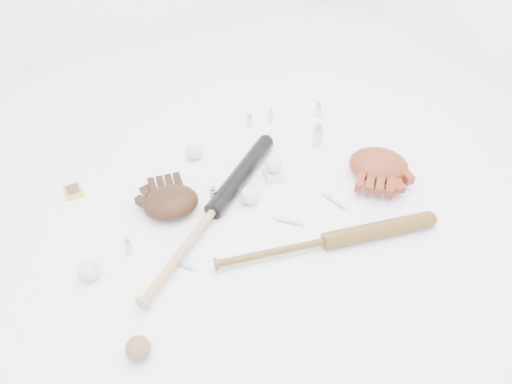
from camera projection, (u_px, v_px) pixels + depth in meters
name	position (u px, v px, depth m)	size (l,w,h in m)	color
bat_dark	(214.00, 210.00, 1.90)	(0.99, 0.07, 0.07)	black
bat_wood	(326.00, 241.00, 1.79)	(0.87, 0.06, 0.06)	brown
glove_dark	(171.00, 202.00, 1.91)	(0.26, 0.26, 0.09)	black
glove_tan	(379.00, 165.00, 2.07)	(0.29, 0.29, 0.11)	maroon
trading_card	(73.00, 191.00, 2.02)	(0.07, 0.10, 0.01)	gold
pedestal	(274.00, 175.00, 2.07)	(0.07, 0.07, 0.04)	white
baseball_on_pedestal	(274.00, 164.00, 2.03)	(0.07, 0.07, 0.07)	silver
baseball_left	(89.00, 270.00, 1.69)	(0.08, 0.08, 0.08)	silver
baseball_upper	(194.00, 151.00, 2.16)	(0.08, 0.08, 0.08)	silver
baseball_mid	(250.00, 195.00, 1.96)	(0.07, 0.07, 0.07)	silver
baseball_aged	(138.00, 348.00, 1.47)	(0.08, 0.08, 0.08)	brown
syringe_0	(185.00, 265.00, 1.74)	(0.13, 0.02, 0.02)	#ADBCC6
syringe_1	(287.00, 221.00, 1.89)	(0.16, 0.03, 0.02)	#ADBCC6
syringe_2	(264.00, 139.00, 2.27)	(0.17, 0.03, 0.02)	#ADBCC6
syringe_3	(336.00, 201.00, 1.97)	(0.16, 0.03, 0.02)	#ADBCC6
vial_0	(250.00, 121.00, 2.33)	(0.03, 0.03, 0.07)	silver
vial_1	(319.00, 110.00, 2.39)	(0.03, 0.03, 0.07)	silver
vial_2	(213.00, 194.00, 1.96)	(0.03, 0.03, 0.07)	silver
vial_3	(318.00, 135.00, 2.22)	(0.04, 0.04, 0.10)	silver
vial_4	(128.00, 247.00, 1.77)	(0.03, 0.03, 0.06)	silver
vial_5	(271.00, 115.00, 2.37)	(0.02, 0.02, 0.06)	silver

